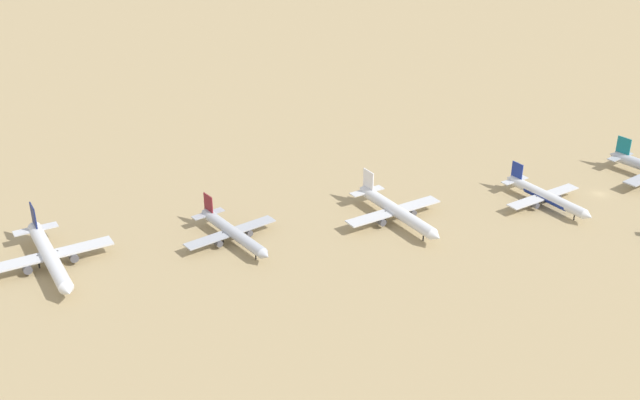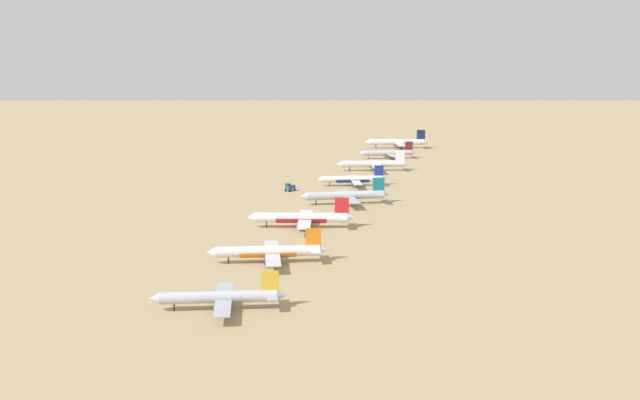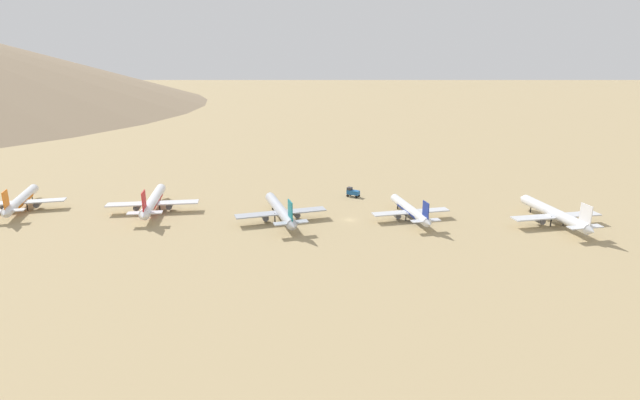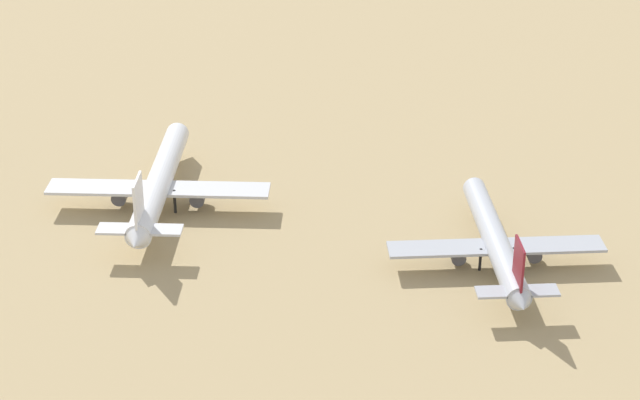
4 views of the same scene
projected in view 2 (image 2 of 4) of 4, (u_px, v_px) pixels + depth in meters
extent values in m
plane|color=tan|center=(350.00, 194.00, 380.00)|extent=(2067.53, 2067.53, 0.00)
cylinder|color=silver|center=(397.00, 142.00, 544.01)|extent=(37.39, 7.80, 3.93)
cone|color=silver|center=(367.00, 142.00, 543.56)|extent=(3.69, 4.17, 3.85)
cone|color=silver|center=(426.00, 142.00, 544.45)|extent=(3.25, 3.82, 3.53)
cube|color=#141E51|center=(421.00, 135.00, 543.49)|extent=(5.69, 0.96, 7.23)
cube|color=silver|center=(422.00, 141.00, 544.31)|extent=(4.59, 12.67, 0.37)
cube|color=silver|center=(399.00, 143.00, 544.18)|extent=(8.82, 35.47, 0.46)
cylinder|color=#4C4C54|center=(399.00, 146.00, 538.35)|extent=(4.56, 2.82, 2.38)
cylinder|color=#4C4C54|center=(397.00, 144.00, 550.51)|extent=(4.56, 2.82, 2.38)
cylinder|color=black|center=(376.00, 146.00, 544.15)|extent=(0.45, 0.45, 3.95)
cylinder|color=black|center=(401.00, 146.00, 541.89)|extent=(0.45, 0.45, 3.95)
cylinder|color=black|center=(400.00, 145.00, 547.16)|extent=(0.45, 0.45, 3.95)
cylinder|color=#B2B7C1|center=(388.00, 153.00, 495.53)|extent=(30.68, 10.45, 3.25)
cone|color=#B2B7C1|center=(361.00, 153.00, 492.96)|extent=(3.41, 3.74, 3.19)
cone|color=#B2B7C1|center=(414.00, 152.00, 498.07)|extent=(3.02, 3.41, 2.93)
cube|color=maroon|center=(409.00, 146.00, 496.87)|extent=(4.64, 1.41, 5.99)
cube|color=#A4A8B2|center=(410.00, 152.00, 497.61)|extent=(5.09, 10.62, 0.31)
cube|color=#A4A8B2|center=(390.00, 154.00, 495.83)|extent=(11.04, 29.26, 0.38)
cylinder|color=#4C4C54|center=(391.00, 157.00, 490.98)|extent=(3.96, 2.76, 1.97)
cylinder|color=#4C4C54|center=(387.00, 155.00, 500.93)|extent=(3.96, 2.76, 1.97)
cylinder|color=black|center=(369.00, 156.00, 494.11)|extent=(0.38, 0.38, 3.27)
cylinder|color=black|center=(392.00, 156.00, 494.08)|extent=(0.38, 0.38, 3.27)
cylinder|color=black|center=(390.00, 155.00, 498.39)|extent=(0.38, 0.38, 3.27)
cylinder|color=silver|center=(373.00, 164.00, 447.82)|extent=(34.76, 8.26, 3.65)
cone|color=silver|center=(339.00, 164.00, 446.86)|extent=(3.53, 3.96, 3.58)
cone|color=silver|center=(406.00, 164.00, 448.78)|extent=(3.11, 3.62, 3.29)
cube|color=white|center=(400.00, 156.00, 447.78)|extent=(5.28, 1.04, 6.72)
cube|color=silver|center=(401.00, 163.00, 448.56)|extent=(4.59, 11.84, 0.35)
cube|color=silver|center=(375.00, 165.00, 448.02)|extent=(9.14, 33.01, 0.43)
cylinder|color=#4C4C54|center=(375.00, 169.00, 442.59)|extent=(4.29, 2.73, 2.21)
cylinder|color=#4C4C54|center=(373.00, 166.00, 453.88)|extent=(4.29, 2.73, 2.21)
cylinder|color=black|center=(349.00, 168.00, 447.58)|extent=(0.42, 0.42, 3.67)
cylinder|color=black|center=(378.00, 168.00, 445.92)|extent=(0.42, 0.42, 3.67)
cylinder|color=black|center=(377.00, 167.00, 450.82)|extent=(0.42, 0.42, 3.67)
cylinder|color=silver|center=(352.00, 179.00, 400.78)|extent=(30.33, 7.93, 3.19)
cone|color=silver|center=(320.00, 179.00, 399.55)|extent=(3.15, 3.51, 3.12)
cone|color=silver|center=(385.00, 179.00, 402.00)|extent=(2.77, 3.20, 2.87)
cube|color=navy|center=(379.00, 171.00, 401.06)|extent=(4.60, 1.02, 5.87)
cube|color=silver|center=(380.00, 178.00, 401.75)|extent=(4.24, 10.37, 0.30)
cube|color=silver|center=(355.00, 180.00, 400.98)|extent=(8.66, 28.83, 0.38)
cylinder|color=#4C4C54|center=(355.00, 184.00, 396.23)|extent=(3.78, 2.46, 1.93)
cylinder|color=#4C4C54|center=(352.00, 181.00, 406.08)|extent=(3.78, 2.46, 1.93)
cylinder|color=black|center=(330.00, 183.00, 400.29)|extent=(0.37, 0.37, 3.20)
cylinder|color=black|center=(357.00, 183.00, 399.17)|extent=(0.37, 0.37, 3.20)
cylinder|color=black|center=(356.00, 182.00, 403.44)|extent=(0.37, 0.37, 3.20)
cylinder|color=navy|center=(352.00, 179.00, 400.83)|extent=(16.91, 5.78, 3.19)
cylinder|color=#B2B7C1|center=(345.00, 195.00, 355.08)|extent=(34.34, 11.50, 3.63)
cone|color=#B2B7C1|center=(303.00, 197.00, 352.31)|extent=(3.80, 4.17, 3.56)
cone|color=#B2B7C1|center=(386.00, 194.00, 357.82)|extent=(3.36, 3.80, 3.27)
cube|color=#14727F|center=(379.00, 185.00, 356.49)|extent=(5.20, 1.54, 6.70)
cube|color=#A4A8B2|center=(380.00, 194.00, 357.32)|extent=(5.63, 11.88, 0.34)
cube|color=#A4A8B2|center=(348.00, 197.00, 355.41)|extent=(12.18, 32.75, 0.43)
cylinder|color=#4C4C54|center=(349.00, 202.00, 349.98)|extent=(4.42, 3.07, 2.20)
cylinder|color=#4C4C54|center=(344.00, 197.00, 361.12)|extent=(4.42, 3.07, 2.20)
cylinder|color=black|center=(316.00, 201.00, 353.57)|extent=(0.42, 0.42, 3.65)
cylinder|color=black|center=(351.00, 201.00, 353.44)|extent=(0.42, 0.42, 3.65)
cylinder|color=black|center=(349.00, 199.00, 358.26)|extent=(0.42, 0.42, 3.65)
cylinder|color=white|center=(301.00, 217.00, 309.34)|extent=(35.75, 5.97, 3.76)
cone|color=white|center=(251.00, 217.00, 309.72)|extent=(3.39, 3.87, 3.68)
cone|color=white|center=(351.00, 218.00, 308.96)|extent=(2.97, 3.55, 3.38)
cube|color=red|center=(342.00, 206.00, 308.18)|extent=(5.45, 0.68, 6.92)
cube|color=silver|center=(343.00, 217.00, 308.94)|extent=(3.90, 12.04, 0.36)
cube|color=silver|center=(305.00, 219.00, 309.43)|extent=(7.03, 33.85, 0.44)
cylinder|color=#4C4C54|center=(302.00, 226.00, 303.89)|extent=(4.29, 2.53, 2.27)
cylinder|color=#4C4C54|center=(304.00, 219.00, 315.53)|extent=(4.29, 2.53, 2.27)
cylinder|color=black|center=(266.00, 223.00, 310.04)|extent=(0.43, 0.43, 3.78)
cylinder|color=black|center=(307.00, 225.00, 307.20)|extent=(0.43, 0.43, 3.78)
cylinder|color=black|center=(308.00, 222.00, 312.24)|extent=(0.43, 0.43, 3.78)
cylinder|color=red|center=(301.00, 218.00, 309.39)|extent=(19.77, 4.98, 3.76)
cylinder|color=silver|center=(268.00, 251.00, 260.01)|extent=(33.81, 9.07, 3.56)
cone|color=silver|center=(211.00, 252.00, 258.51)|extent=(3.53, 3.93, 3.48)
cone|color=silver|center=(324.00, 250.00, 261.49)|extent=(3.11, 3.59, 3.20)
cube|color=orange|center=(313.00, 238.00, 260.42)|extent=(5.13, 1.17, 6.55)
cube|color=silver|center=(315.00, 249.00, 261.19)|extent=(4.81, 11.57, 0.34)
cube|color=silver|center=(272.00, 253.00, 260.24)|extent=(9.87, 32.15, 0.42)
cylinder|color=#4C4C54|center=(270.00, 261.00, 254.94)|extent=(4.23, 2.77, 2.15)
cylinder|color=#4C4C54|center=(270.00, 252.00, 265.92)|extent=(4.23, 2.77, 2.15)
cylinder|color=black|center=(228.00, 258.00, 259.38)|extent=(0.41, 0.41, 3.57)
cylinder|color=black|center=(275.00, 259.00, 258.23)|extent=(0.41, 0.41, 3.57)
cylinder|color=black|center=(275.00, 256.00, 262.99)|extent=(0.41, 0.41, 3.57)
cylinder|color=orange|center=(268.00, 252.00, 260.06)|extent=(18.86, 6.57, 3.56)
cylinder|color=#B2B7C1|center=(219.00, 297.00, 214.10)|extent=(31.33, 8.25, 3.29)
cone|color=#B2B7C1|center=(154.00, 299.00, 212.80)|extent=(3.26, 3.63, 3.23)
cone|color=#B2B7C1|center=(282.00, 295.00, 215.39)|extent=(2.87, 3.32, 2.96)
cube|color=gold|center=(270.00, 282.00, 214.41)|extent=(4.76, 1.06, 6.07)
cube|color=#A4A8B2|center=(272.00, 294.00, 215.13)|extent=(4.40, 10.71, 0.31)
cube|color=#A4A8B2|center=(224.00, 299.00, 214.31)|extent=(9.00, 29.79, 0.39)
cylinder|color=#4C4C54|center=(220.00, 310.00, 209.40)|extent=(3.91, 2.55, 1.99)
cylinder|color=#4C4C54|center=(222.00, 297.00, 219.58)|extent=(3.91, 2.55, 1.99)
cylinder|color=black|center=(174.00, 305.00, 213.57)|extent=(0.38, 0.38, 3.31)
cylinder|color=black|center=(227.00, 307.00, 212.44)|extent=(0.38, 0.38, 3.31)
cylinder|color=black|center=(227.00, 301.00, 216.85)|extent=(0.38, 0.38, 3.31)
cube|color=#1E5999|center=(290.00, 187.00, 387.22)|extent=(4.82, 5.60, 1.70)
cube|color=#333338|center=(288.00, 185.00, 385.66)|extent=(2.72, 2.65, 1.10)
cylinder|color=black|center=(289.00, 191.00, 385.27)|extent=(0.91, 1.11, 1.10)
cylinder|color=black|center=(286.00, 190.00, 386.69)|extent=(0.91, 1.11, 1.10)
cylinder|color=black|center=(295.00, 190.00, 388.30)|extent=(0.91, 1.11, 1.10)
cylinder|color=black|center=(291.00, 189.00, 389.71)|extent=(0.91, 1.11, 1.10)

